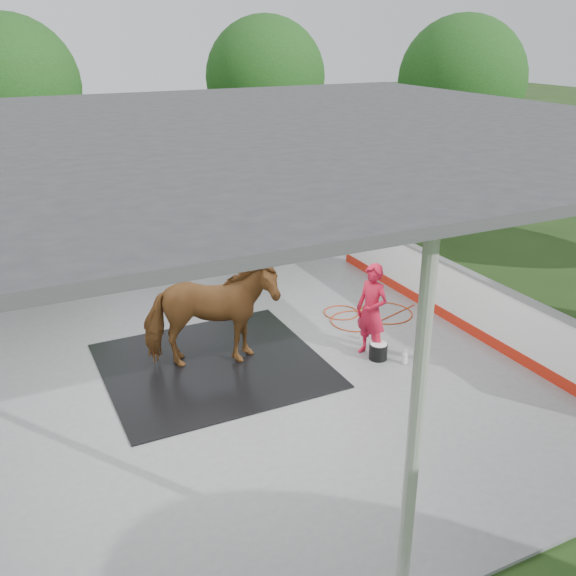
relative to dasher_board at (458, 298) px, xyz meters
name	(u,v)px	position (x,y,z in m)	size (l,w,h in m)	color
ground	(234,379)	(-4.60, 0.00, -0.59)	(100.00, 100.00, 0.00)	#1E3814
concrete_slab	(234,377)	(-4.60, 0.00, -0.57)	(12.00, 10.00, 0.05)	slate
pavilion_structure	(225,134)	(-4.60, 0.00, 3.37)	(12.60, 10.60, 4.05)	beige
dasher_board	(458,298)	(0.00, 0.00, 0.00)	(0.16, 8.00, 1.15)	#B51F0F
tree_belt	(223,136)	(-4.30, 0.90, 3.20)	(28.00, 28.00, 5.80)	#382314
rubber_mat	(213,365)	(-4.79, 0.48, -0.53)	(3.55, 3.33, 0.03)	black
horse	(210,315)	(-4.79, 0.48, 0.41)	(0.99, 2.18, 1.84)	brown
handler	(372,311)	(-2.18, -0.33, 0.29)	(0.61, 0.40, 1.67)	red
wash_bucket	(378,351)	(-2.14, -0.53, -0.39)	(0.32, 0.32, 0.29)	black
soap_bottle_a	(405,357)	(-1.83, -0.88, -0.41)	(0.10, 0.11, 0.27)	silver
soap_bottle_b	(362,335)	(-1.99, 0.22, -0.45)	(0.08, 0.09, 0.18)	#338CD8
hose_coil	(366,316)	(-1.37, 1.04, -0.53)	(1.98, 1.30, 0.02)	#A0310B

